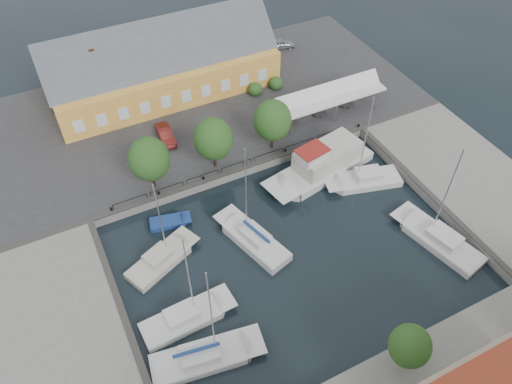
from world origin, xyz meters
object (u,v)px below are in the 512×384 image
tent_canopy (329,96)px  west_boat_b (162,260)px  launch_nw (170,223)px  warehouse (158,68)px  trawler (322,165)px  east_boat_a (364,181)px  car_red (166,135)px  west_boat_d (205,358)px  car_silver (280,43)px  west_boat_c (186,319)px  center_sailboat (253,240)px  east_boat_c (438,241)px

tent_canopy → west_boat_b: 28.08m
launch_nw → warehouse: bearing=72.7°
trawler → east_boat_a: size_ratio=1.16×
tent_canopy → car_red: size_ratio=3.18×
west_boat_b → west_boat_d: 10.80m
launch_nw → car_silver: bearing=42.8°
west_boat_b → west_boat_d: west_boat_d is taller
east_boat_a → west_boat_c: east_boat_a is taller
warehouse → launch_nw: (-6.56, -21.10, -4.34)m
warehouse → car_red: (-2.74, -9.71, -2.70)m
center_sailboat → car_silver: bearing=57.3°
east_boat_c → car_silver: bearing=85.8°
east_boat_a → warehouse: bearing=119.9°
west_boat_b → launch_nw: (2.26, 4.20, -0.17)m
tent_canopy → launch_nw: tent_canopy is taller
car_red → west_boat_b: size_ratio=0.42×
warehouse → center_sailboat: bearing=-90.2°
tent_canopy → east_boat_c: 21.57m
launch_nw → car_red: bearing=71.5°
warehouse → west_boat_d: 37.41m
west_boat_b → warehouse: bearing=70.8°
east_boat_a → west_boat_d: west_boat_d is taller
car_red → east_boat_a: east_boat_a is taller
warehouse → car_red: warehouse is taller
car_silver → east_boat_c: bearing=-169.9°
car_red → west_boat_c: 23.30m
launch_nw → east_boat_c: bearing=-31.8°
warehouse → tent_canopy: 21.63m
west_boat_b → west_boat_c: west_boat_c is taller
car_silver → center_sailboat: (-19.00, -29.58, -1.35)m
west_boat_d → launch_nw: 15.18m
west_boat_b → west_boat_c: (-0.17, -6.81, 0.00)m
car_red → center_sailboat: center_sailboat is taller
warehouse → tent_canopy: (16.60, -13.86, -0.74)m
car_red → car_silver: bearing=32.7°
west_boat_d → launch_nw: west_boat_d is taller
west_boat_c → trawler: bearing=27.7°
car_red → east_boat_a: (17.18, -15.36, -1.46)m
trawler → launch_nw: 17.78m
car_silver → car_red: 24.86m
car_red → trawler: 18.29m
east_boat_c → west_boat_c: (-25.10, 3.04, 0.00)m
tent_canopy → car_silver: tent_canopy is taller
tent_canopy → east_boat_c: east_boat_c is taller
east_boat_c → center_sailboat: bearing=153.5°
trawler → east_boat_c: (4.92, -13.62, -0.76)m
car_silver → car_red: (-21.66, -12.22, 0.01)m
warehouse → west_boat_c: west_boat_c is taller
trawler → east_boat_c: 14.50m
tent_canopy → center_sailboat: size_ratio=1.15×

